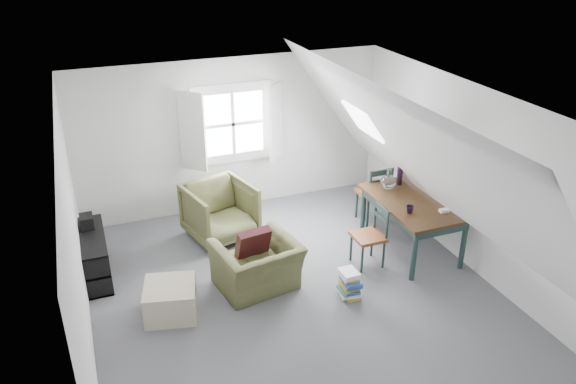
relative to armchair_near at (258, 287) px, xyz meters
name	(u,v)px	position (x,y,z in m)	size (l,w,h in m)	color
floor	(296,294)	(0.40, -0.34, 0.00)	(5.50, 5.50, 0.00)	#525358
ceiling	(297,107)	(0.40, -0.34, 2.50)	(5.50, 5.50, 0.00)	white
wall_back	(233,135)	(0.40, 2.41, 1.25)	(5.00, 5.00, 0.00)	silver
wall_front	(427,359)	(0.40, -3.09, 1.25)	(5.00, 5.00, 0.00)	silver
wall_left	(75,248)	(-2.10, -0.34, 1.25)	(5.50, 5.50, 0.00)	silver
wall_right	(469,178)	(2.90, -0.34, 1.25)	(5.50, 5.50, 0.00)	silver
slope_left	(161,189)	(-1.15, -0.34, 1.78)	(5.50, 5.50, 0.00)	white
slope_right	(412,150)	(1.95, -0.34, 1.78)	(5.50, 5.50, 0.00)	white
dormer_window	(233,125)	(0.40, 2.34, 1.45)	(1.71, 0.35, 1.30)	white
skylight	(363,121)	(1.95, 0.96, 1.75)	(0.55, 0.75, 0.04)	white
armchair_near	(258,287)	(0.00, 0.00, 0.00)	(1.01, 0.89, 0.66)	#4A4D2A
armchair_far	(222,236)	(-0.10, 1.45, 0.00)	(0.91, 0.94, 0.86)	#4A4D2A
throw_pillow	(253,244)	(0.00, 0.15, 0.57)	(0.44, 0.13, 0.44)	#370F13
ottoman	(171,300)	(-1.16, -0.15, 0.20)	(0.61, 0.61, 0.41)	tan
dining_table	(412,207)	(2.37, 0.12, 0.68)	(0.95, 1.58, 0.79)	black
demijohn	(388,181)	(2.22, 0.57, 0.92)	(0.22, 0.22, 0.32)	silver
vase_twigs	(400,175)	(2.47, 0.67, 0.94)	(0.09, 0.10, 0.67)	black
cup	(409,213)	(2.12, -0.18, 0.79)	(0.11, 0.11, 0.10)	black
paper_box	(444,211)	(2.57, -0.33, 0.81)	(0.13, 0.08, 0.04)	white
dining_chair_far	(375,193)	(2.29, 1.05, 0.51)	(0.46, 0.46, 0.97)	brown
dining_chair_near	(370,235)	(1.64, -0.02, 0.45)	(0.41, 0.41, 0.87)	brown
media_shelf	(93,259)	(-1.97, 1.03, 0.27)	(0.39, 1.18, 0.61)	black
electronics_box	(87,222)	(-1.97, 1.32, 0.69)	(0.17, 0.24, 0.19)	black
magazine_stack	(350,284)	(1.03, -0.62, 0.19)	(0.28, 0.33, 0.37)	#B29933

